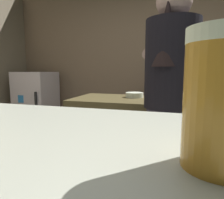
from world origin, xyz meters
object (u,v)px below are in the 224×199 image
(bottle_vinegar, at_px, (197,66))
(bottle_soy, at_px, (165,68))
(pint_glass_near, at_px, (223,100))
(mixing_bowl, at_px, (134,95))
(bartender, at_px, (170,98))
(bottle_olive_oil, at_px, (171,67))
(bottle_hot_sauce, at_px, (210,67))
(chefs_knife, at_px, (207,102))
(mini_fridge, at_px, (37,105))

(bottle_vinegar, bearing_deg, bottle_soy, 176.73)
(pint_glass_near, bearing_deg, mixing_bowl, 103.24)
(bartender, bearing_deg, bottle_soy, 21.23)
(bartender, bearing_deg, mixing_bowl, 49.31)
(bartender, bearing_deg, pint_glass_near, -159.11)
(bottle_olive_oil, bearing_deg, pint_glass_near, -88.06)
(bartender, distance_m, bottle_soy, 1.81)
(mixing_bowl, height_order, bottle_hot_sauce, bottle_hot_sauce)
(bartender, height_order, bottle_hot_sauce, bartender)
(bartender, relative_size, mixing_bowl, 10.06)
(bottle_hot_sauce, bearing_deg, bottle_vinegar, -158.42)
(pint_glass_near, bearing_deg, bartender, 93.34)
(mixing_bowl, bearing_deg, chefs_knife, -12.73)
(bottle_hot_sauce, distance_m, bottle_vinegar, 0.18)
(bottle_soy, bearing_deg, bartender, -86.32)
(pint_glass_near, xyz_separation_m, bottle_soy, (-0.18, 2.97, 0.06))
(mixing_bowl, distance_m, bottle_olive_oil, 1.36)
(bottle_vinegar, bearing_deg, mini_fridge, -176.49)
(chefs_knife, distance_m, bottle_hot_sauce, 1.47)
(pint_glass_near, distance_m, bottle_soy, 2.98)
(bottle_vinegar, bearing_deg, chefs_knife, -91.69)
(bartender, bearing_deg, mini_fridge, 71.77)
(mixing_bowl, relative_size, bottle_hot_sauce, 0.76)
(bottle_soy, relative_size, bottle_olive_oil, 0.77)
(bottle_hot_sauce, height_order, bottle_vinegar, bottle_vinegar)
(mixing_bowl, xyz_separation_m, bottle_hot_sauce, (0.82, 1.29, 0.28))
(mixing_bowl, relative_size, bottle_vinegar, 0.68)
(mini_fridge, height_order, bottle_olive_oil, bottle_olive_oil)
(mixing_bowl, bearing_deg, bartender, -58.23)
(mini_fridge, xyz_separation_m, mixing_bowl, (1.90, -1.07, 0.36))
(chefs_knife, height_order, bottle_hot_sauce, bottle_hot_sauce)
(chefs_knife, xyz_separation_m, bottle_soy, (-0.40, 1.39, 0.28))
(bartender, bearing_deg, bottle_hot_sauce, 2.65)
(bottle_vinegar, height_order, bottle_olive_oil, same)
(chefs_knife, bearing_deg, mixing_bowl, -178.20)
(bottle_hot_sauce, bearing_deg, mixing_bowl, -122.59)
(mini_fridge, xyz_separation_m, bottle_soy, (2.12, 0.18, 0.62))
(mini_fridge, height_order, bottle_soy, bottle_soy)
(bottle_vinegar, height_order, bottle_soy, bottle_vinegar)
(bartender, relative_size, bottle_soy, 8.82)
(bottle_soy, bearing_deg, bottle_hot_sauce, 3.86)
(mixing_bowl, bearing_deg, pint_glass_near, -76.76)
(mixing_bowl, relative_size, pint_glass_near, 1.26)
(mini_fridge, height_order, pint_glass_near, pint_glass_near)
(bartender, relative_size, chefs_knife, 7.03)
(bottle_hot_sauce, xyz_separation_m, bottle_soy, (-0.60, -0.04, -0.01))
(mini_fridge, height_order, bartender, bartender)
(bartender, relative_size, bottle_hot_sauce, 7.67)
(bartender, xyz_separation_m, mixing_bowl, (-0.34, 0.54, -0.05))
(mini_fridge, relative_size, bottle_soy, 5.90)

